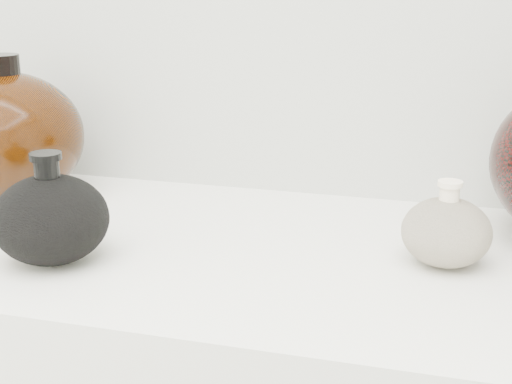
# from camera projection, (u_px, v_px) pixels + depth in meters

# --- Properties ---
(black_gourd_vase) EXTENTS (0.16, 0.16, 0.14)m
(black_gourd_vase) POSITION_uv_depth(u_px,v_px,m) (51.00, 218.00, 0.85)
(black_gourd_vase) COLOR black
(black_gourd_vase) RESTS_ON display_counter
(cream_gourd_vase) EXTENTS (0.11, 0.11, 0.10)m
(cream_gourd_vase) POSITION_uv_depth(u_px,v_px,m) (446.00, 231.00, 0.84)
(cream_gourd_vase) COLOR beige
(cream_gourd_vase) RESTS_ON display_counter
(left_round_pot) EXTENTS (0.27, 0.27, 0.22)m
(left_round_pot) POSITION_uv_depth(u_px,v_px,m) (7.00, 136.00, 1.08)
(left_round_pot) COLOR black
(left_round_pot) RESTS_ON display_counter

